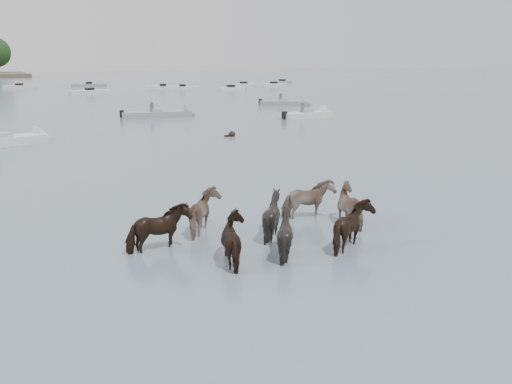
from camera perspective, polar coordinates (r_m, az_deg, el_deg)
ground at (r=13.25m, az=-2.00°, el=-6.70°), size 400.00×400.00×0.00m
pony_herd at (r=14.11m, az=1.95°, el=-3.24°), size 7.44×4.61×1.42m
swimming_pony at (r=33.09m, az=-2.73°, el=6.30°), size 0.72×0.44×0.44m
motorboat_b at (r=33.10m, az=-24.78°, el=5.21°), size 5.36×2.77×1.92m
motorboat_c at (r=44.97m, az=-9.78°, el=8.42°), size 6.41×2.94×1.92m
motorboat_d at (r=44.20m, az=6.30°, el=8.45°), size 5.11×1.89×1.92m
motorboat_e at (r=55.39m, az=3.88°, el=9.69°), size 5.38×4.39×1.92m
distant_flotilla at (r=85.84m, az=-25.54°, el=10.05°), size 102.96×24.20×0.93m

